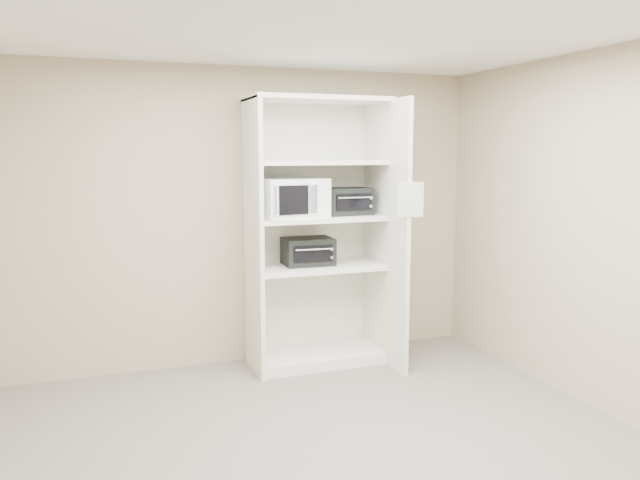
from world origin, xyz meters
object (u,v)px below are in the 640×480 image
object	(u,v)px
shelving_unit	(322,242)
microwave	(291,198)
toaster_oven_upper	(346,201)
toaster_oven_lower	(308,251)

from	to	relation	value
shelving_unit	microwave	xyz separation A→B (m)	(-0.31, -0.04, 0.41)
microwave	shelving_unit	bearing A→B (deg)	-0.14
shelving_unit	toaster_oven_upper	world-z (taller)	shelving_unit
shelving_unit	toaster_oven_upper	xyz separation A→B (m)	(0.25, 0.02, 0.36)
microwave	toaster_oven_lower	distance (m)	0.54
shelving_unit	microwave	bearing A→B (deg)	-172.72
microwave	toaster_oven_upper	bearing A→B (deg)	-0.85
microwave	toaster_oven_upper	xyz separation A→B (m)	(0.55, 0.06, -0.05)
microwave	toaster_oven_lower	world-z (taller)	microwave
toaster_oven_upper	toaster_oven_lower	xyz separation A→B (m)	(-0.37, 0.02, -0.45)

